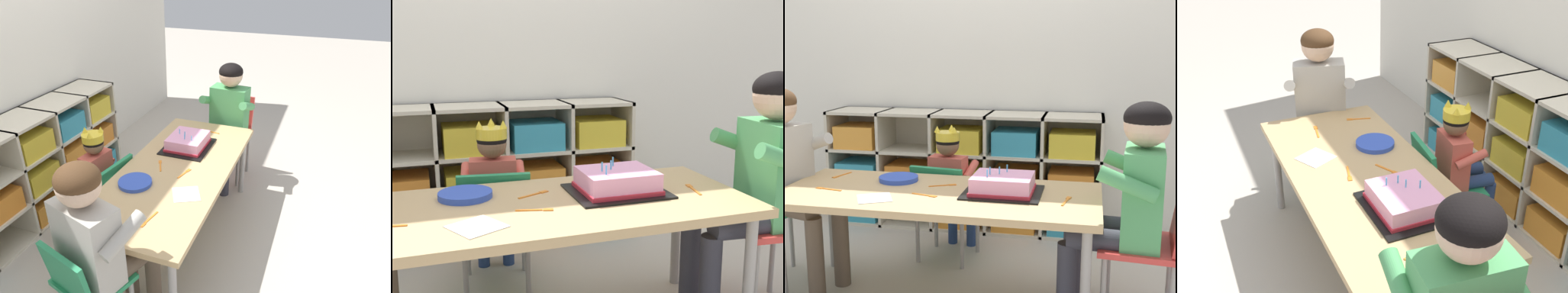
# 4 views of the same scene
# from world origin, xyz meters

# --- Properties ---
(storage_cubby_shelf) EXTENTS (1.87, 0.35, 0.80)m
(storage_cubby_shelf) POSITION_xyz_m (-0.11, 1.10, 0.37)
(storage_cubby_shelf) COLOR beige
(storage_cubby_shelf) RESTS_ON ground
(activity_table) EXTENTS (1.54, 0.67, 0.56)m
(activity_table) POSITION_xyz_m (0.00, 0.00, 0.51)
(activity_table) COLOR tan
(activity_table) RESTS_ON ground
(classroom_chair_blue) EXTENTS (0.38, 0.38, 0.59)m
(classroom_chair_blue) POSITION_xyz_m (-0.11, 0.48, 0.34)
(classroom_chair_blue) COLOR #238451
(classroom_chair_blue) RESTS_ON ground
(child_with_crown) EXTENTS (0.32, 0.32, 0.79)m
(child_with_crown) POSITION_xyz_m (-0.09, 0.58, 0.49)
(child_with_crown) COLOR #D15647
(child_with_crown) RESTS_ON ground
(classroom_chair_guest_side) EXTENTS (0.39, 0.38, 0.71)m
(classroom_chair_guest_side) POSITION_xyz_m (0.99, -0.09, 0.43)
(classroom_chair_guest_side) COLOR red
(classroom_chair_guest_side) RESTS_ON ground
(guest_at_table_side) EXTENTS (0.45, 0.43, 1.02)m
(guest_at_table_side) POSITION_xyz_m (0.87, -0.08, 0.63)
(guest_at_table_side) COLOR #4C9E5B
(guest_at_table_side) RESTS_ON ground
(birthday_cake_on_tray) EXTENTS (0.37, 0.32, 0.13)m
(birthday_cake_on_tray) POSITION_xyz_m (0.31, 0.04, 0.60)
(birthday_cake_on_tray) COLOR black
(birthday_cake_on_tray) RESTS_ON activity_table
(paper_plate_stack) EXTENTS (0.20, 0.20, 0.02)m
(paper_plate_stack) POSITION_xyz_m (-0.26, 0.16, 0.57)
(paper_plate_stack) COLOR blue
(paper_plate_stack) RESTS_ON activity_table
(paper_napkin_square) EXTENTS (0.20, 0.20, 0.00)m
(paper_napkin_square) POSITION_xyz_m (-0.25, -0.17, 0.56)
(paper_napkin_square) COLOR white
(paper_napkin_square) RESTS_ON activity_table
(fork_near_child_seat) EXTENTS (0.13, 0.05, 0.00)m
(fork_near_child_seat) POSITION_xyz_m (-0.04, -0.07, 0.56)
(fork_near_child_seat) COLOR orange
(fork_near_child_seat) RESTS_ON activity_table
(fork_scattered_mid_table) EXTENTS (0.13, 0.08, 0.00)m
(fork_scattered_mid_table) POSITION_xyz_m (-0.00, 0.12, 0.56)
(fork_scattered_mid_table) COLOR orange
(fork_scattered_mid_table) RESTS_ON activity_table
(fork_by_napkin) EXTENTS (0.04, 0.15, 0.00)m
(fork_by_napkin) POSITION_xyz_m (0.61, -0.02, 0.56)
(fork_by_napkin) COLOR orange
(fork_by_napkin) RESTS_ON activity_table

